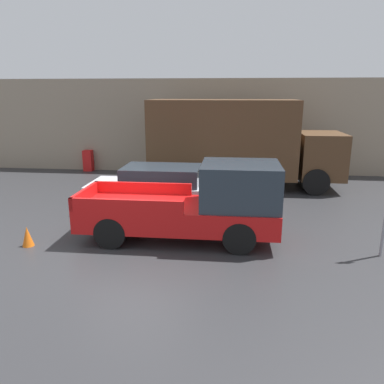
% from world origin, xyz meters
% --- Properties ---
extents(ground_plane, '(60.00, 60.00, 0.00)m').
position_xyz_m(ground_plane, '(0.00, 0.00, 0.00)').
color(ground_plane, '#2D2D30').
extents(building_wall, '(28.00, 0.15, 4.59)m').
position_xyz_m(building_wall, '(0.00, 9.31, 2.29)').
color(building_wall, gray).
rests_on(building_wall, ground).
extents(pickup_truck, '(5.34, 1.96, 2.15)m').
position_xyz_m(pickup_truck, '(1.88, 0.31, 1.00)').
color(pickup_truck, red).
rests_on(pickup_truck, ground).
extents(car, '(4.69, 1.90, 1.51)m').
position_xyz_m(car, '(0.27, 2.89, 0.77)').
color(car, silver).
rests_on(car, ground).
extents(delivery_truck, '(7.94, 2.49, 3.64)m').
position_xyz_m(delivery_truck, '(2.88, 6.50, 1.95)').
color(delivery_truck, '#4C331E').
rests_on(delivery_truck, ground).
extents(newspaper_box, '(0.45, 0.40, 1.07)m').
position_xyz_m(newspaper_box, '(-4.64, 8.99, 0.53)').
color(newspaper_box, red).
rests_on(newspaper_box, ground).
extents(traffic_cone, '(0.30, 0.30, 0.53)m').
position_xyz_m(traffic_cone, '(-2.56, -0.66, 0.27)').
color(traffic_cone, orange).
rests_on(traffic_cone, ground).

